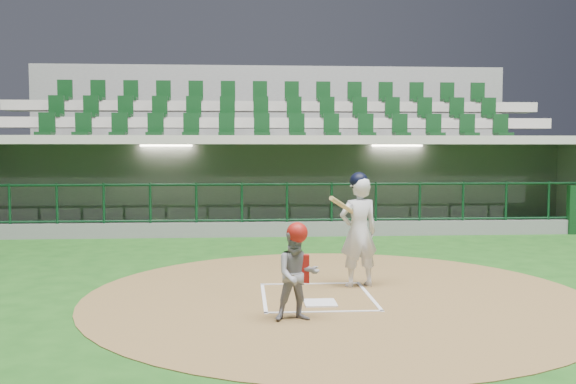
# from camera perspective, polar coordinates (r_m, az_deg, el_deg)

# --- Properties ---
(ground) EXTENTS (120.00, 120.00, 0.00)m
(ground) POSITION_cam_1_polar(r_m,az_deg,el_deg) (9.50, 2.37, -8.94)
(ground) COLOR #184814
(ground) RESTS_ON ground
(dirt_circle) EXTENTS (7.20, 7.20, 0.01)m
(dirt_circle) POSITION_cam_1_polar(r_m,az_deg,el_deg) (9.34, 4.36, -9.13)
(dirt_circle) COLOR brown
(dirt_circle) RESTS_ON ground
(home_plate) EXTENTS (0.43, 0.43, 0.02)m
(home_plate) POSITION_cam_1_polar(r_m,az_deg,el_deg) (8.82, 2.88, -9.81)
(home_plate) COLOR white
(home_plate) RESTS_ON dirt_circle
(batter_box_chalk) EXTENTS (1.55, 1.80, 0.01)m
(batter_box_chalk) POSITION_cam_1_polar(r_m,az_deg,el_deg) (9.21, 2.58, -9.25)
(batter_box_chalk) COLOR white
(batter_box_chalk) RESTS_ON ground
(dugout_structure) EXTENTS (16.40, 3.70, 3.00)m
(dugout_structure) POSITION_cam_1_polar(r_m,az_deg,el_deg) (17.11, 0.04, 0.09)
(dugout_structure) COLOR slate
(dugout_structure) RESTS_ON ground
(seating_deck) EXTENTS (17.00, 6.72, 5.15)m
(seating_deck) POSITION_cam_1_polar(r_m,az_deg,el_deg) (20.15, -1.05, 2.00)
(seating_deck) COLOR slate
(seating_deck) RESTS_ON ground
(batter) EXTENTS (0.88, 0.91, 1.74)m
(batter) POSITION_cam_1_polar(r_m,az_deg,el_deg) (9.78, 6.28, -3.31)
(batter) COLOR silver
(batter) RESTS_ON dirt_circle
(catcher) EXTENTS (0.59, 0.49, 1.21)m
(catcher) POSITION_cam_1_polar(r_m,az_deg,el_deg) (7.87, 0.81, -7.12)
(catcher) COLOR gray
(catcher) RESTS_ON dirt_circle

